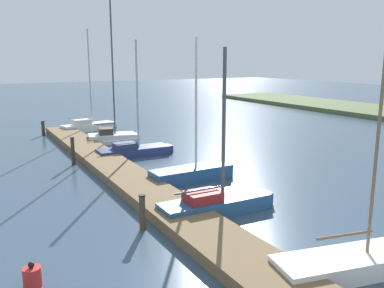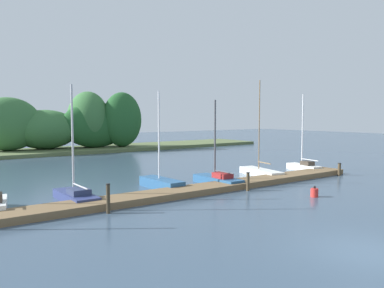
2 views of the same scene
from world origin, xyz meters
TOP-DOWN VIEW (x-y plane):
  - dock_pier at (0.00, 11.07)m, footprint 29.13×1.80m
  - sailboat_0 at (-14.01, 13.12)m, footprint 1.85×4.18m
  - sailboat_1 at (-8.87, 13.16)m, footprint 1.88×3.13m
  - sailboat_2 at (-4.96, 13.09)m, footprint 1.26×4.07m
  - sailboat_3 at (0.49, 13.58)m, footprint 1.16×3.73m
  - sailboat_4 at (4.06, 12.49)m, footprint 1.16×4.13m
  - sailboat_5 at (8.99, 13.45)m, footprint 1.95×4.48m
  - mooring_piling_0 at (-13.57, 9.84)m, footprint 0.24×0.24m
  - mooring_piling_1 at (-4.64, 9.76)m, footprint 0.20×0.20m
  - mooring_piling_2 at (4.15, 9.75)m, footprint 0.21×0.21m
  - channel_buoy_1 at (5.86, 6.40)m, footprint 0.41×0.41m

SIDE VIEW (x-z plane):
  - dock_pier at x=0.00m, z-range 0.00..0.35m
  - channel_buoy_1 at x=5.86m, z-range -0.06..0.55m
  - sailboat_5 at x=8.99m, z-range -3.19..3.78m
  - sailboat_2 at x=-4.96m, z-range -2.66..3.35m
  - sailboat_3 at x=0.49m, z-range -2.58..3.29m
  - sailboat_4 at x=4.06m, z-range -2.34..3.06m
  - sailboat_0 at x=-14.01m, z-range -3.15..3.95m
  - sailboat_1 at x=-8.87m, z-range -3.75..4.65m
  - mooring_piling_0 at x=-13.57m, z-range 0.01..0.98m
  - mooring_piling_2 at x=4.15m, z-range 0.01..1.11m
  - mooring_piling_1 at x=-4.64m, z-range 0.01..1.37m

